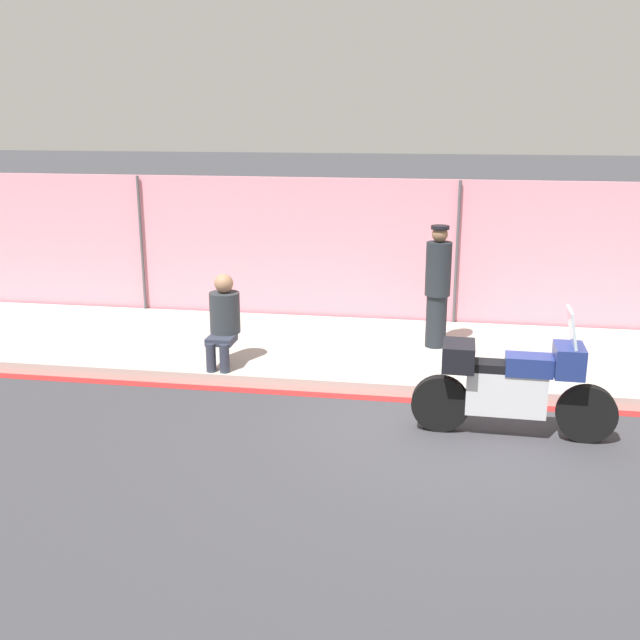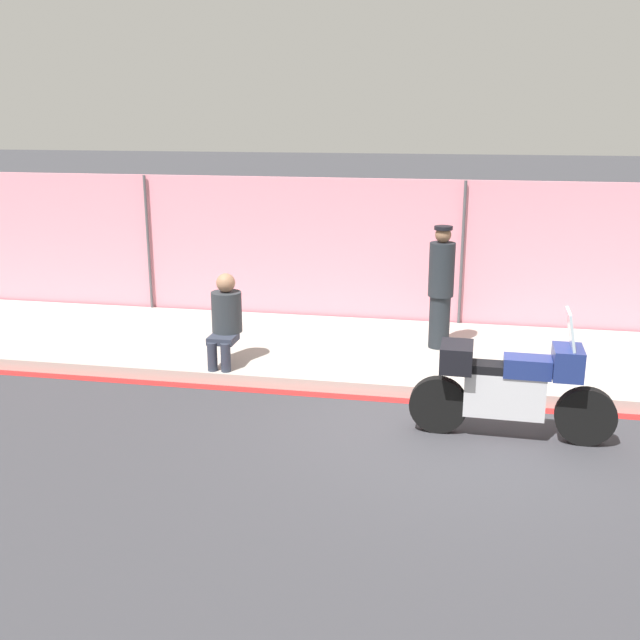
# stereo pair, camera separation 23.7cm
# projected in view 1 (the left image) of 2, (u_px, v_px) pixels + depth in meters

# --- Properties ---
(ground_plane) EXTENTS (120.00, 120.00, 0.00)m
(ground_plane) POSITION_uv_depth(u_px,v_px,m) (455.00, 429.00, 8.84)
(ground_plane) COLOR #38383D
(sidewalk) EXTENTS (40.96, 3.22, 0.17)m
(sidewalk) POSITION_uv_depth(u_px,v_px,m) (454.00, 356.00, 11.20)
(sidewalk) COLOR #ADA89E
(sidewalk) RESTS_ON ground_plane
(curb_paint_stripe) EXTENTS (40.96, 0.18, 0.01)m
(curb_paint_stripe) POSITION_uv_depth(u_px,v_px,m) (454.00, 403.00, 9.61)
(curb_paint_stripe) COLOR red
(curb_paint_stripe) RESTS_ON ground_plane
(storefront_fence) EXTENTS (38.91, 0.17, 2.55)m
(storefront_fence) POSITION_uv_depth(u_px,v_px,m) (457.00, 257.00, 12.50)
(storefront_fence) COLOR pink
(storefront_fence) RESTS_ON ground_plane
(motorcycle) EXTENTS (2.30, 0.53, 1.54)m
(motorcycle) POSITION_uv_depth(u_px,v_px,m) (512.00, 384.00, 8.49)
(motorcycle) COLOR black
(motorcycle) RESTS_ON ground_plane
(officer_standing) EXTENTS (0.38, 0.38, 1.84)m
(officer_standing) POSITION_uv_depth(u_px,v_px,m) (438.00, 285.00, 11.14)
(officer_standing) COLOR #1E2328
(officer_standing) RESTS_ON sidewalk
(person_seated_on_curb) EXTENTS (0.43, 0.68, 1.29)m
(person_seated_on_curb) POSITION_uv_depth(u_px,v_px,m) (224.00, 316.00, 10.41)
(person_seated_on_curb) COLOR #2D3342
(person_seated_on_curb) RESTS_ON sidewalk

